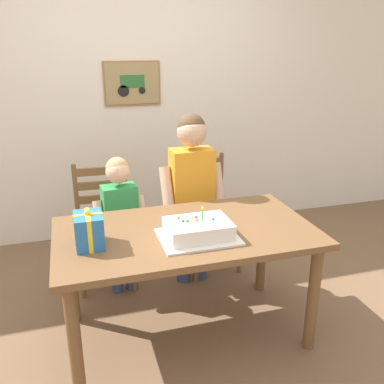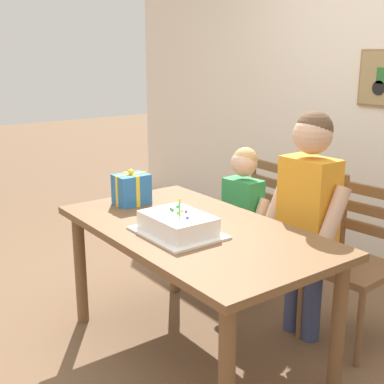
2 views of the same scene
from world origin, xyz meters
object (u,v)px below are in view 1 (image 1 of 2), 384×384
Objects in this scene: dining_table at (186,244)px; birthday_cake at (198,230)px; child_older at (192,184)px; gift_box_red_large at (89,230)px; chair_right at (207,213)px; chair_left at (104,224)px; child_younger at (120,213)px.

birthday_cake is (0.04, -0.13, 0.14)m from dining_table.
birthday_cake is 0.33× the size of child_older.
child_older is (0.78, 0.67, -0.02)m from gift_box_red_large.
child_older reaches higher than gift_box_red_large.
dining_table is 1.67× the size of chair_right.
child_older is (0.22, 0.62, 0.16)m from dining_table.
chair_left is 0.88× the size of child_younger.
child_older is at bearing 76.02° from birthday_cake.
child_older is (0.64, -0.21, 0.33)m from chair_left.
child_younger is at bearing 114.95° from birthday_cake.
child_older reaches higher than chair_right.
birthday_cake is at bearing -103.98° from child_older.
birthday_cake is at bearing -64.61° from chair_left.
child_younger is (-0.73, -0.21, 0.17)m from chair_right.
chair_right is at bearing 15.83° from child_younger.
gift_box_red_large reaches higher than birthday_cake.
dining_table is at bearing -116.58° from chair_right.
child_younger is (-0.31, 0.62, -0.01)m from dining_table.
chair_right is 0.70× the size of child_older.
gift_box_red_large is 0.24× the size of chair_left.
birthday_cake is 0.60m from gift_box_red_large.
child_younger reaches higher than gift_box_red_large.
chair_right is 0.78m from child_younger.
child_older is at bearing 70.28° from dining_table.
gift_box_red_large reaches higher than dining_table.
chair_right is at bearing 42.05° from gift_box_red_large.
chair_left is at bearing 116.69° from dining_table.
chair_right is (0.38, 0.96, -0.32)m from birthday_cake.
chair_left is at bearing 116.97° from child_younger.
chair_left and chair_right have the same top height.
dining_table is 1.47× the size of child_younger.
chair_right is (0.42, 0.83, -0.17)m from dining_table.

